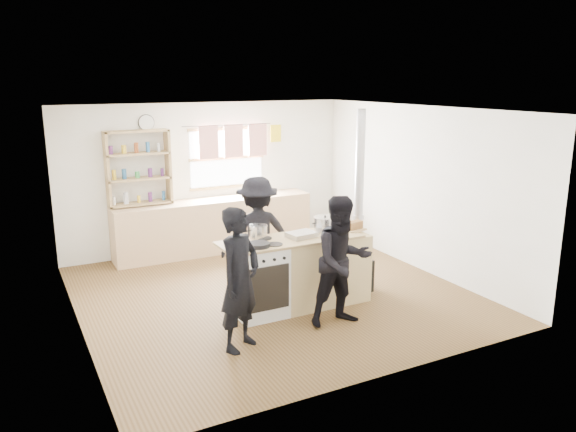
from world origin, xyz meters
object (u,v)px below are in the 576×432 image
object	(u,v)px
person_near_left	(240,279)
person_near_right	(342,261)
thermos	(262,187)
flue_heater	(357,245)
stockpot_counter	(325,224)
bread_board	(354,226)
stockpot_stove	(258,231)
skillet_greens	(259,245)
person_far	(257,234)
cooking_island	(301,272)
roast_tray	(302,234)

from	to	relation	value
person_near_left	person_near_right	xyz separation A→B (m)	(1.32, 0.02, -0.01)
thermos	flue_heater	size ratio (longest dim) A/B	0.11
stockpot_counter	bread_board	size ratio (longest dim) A/B	0.97
stockpot_stove	skillet_greens	bearing A→B (deg)	-113.85
skillet_greens	stockpot_stove	xyz separation A→B (m)	(0.16, 0.36, 0.05)
bread_board	flue_heater	bearing A→B (deg)	43.50
stockpot_stove	person_far	bearing A→B (deg)	66.88
stockpot_counter	person_far	world-z (taller)	person_far
thermos	cooking_island	size ratio (longest dim) A/B	0.14
thermos	bread_board	world-z (taller)	thermos
flue_heater	person_near_right	world-z (taller)	flue_heater
skillet_greens	flue_heater	xyz separation A→B (m)	(1.61, 0.28, -0.30)
bread_board	flue_heater	world-z (taller)	flue_heater
flue_heater	person_near_right	distance (m)	1.15
roast_tray	stockpot_counter	bearing A→B (deg)	10.55
person_near_left	stockpot_stove	bearing A→B (deg)	23.59
person_far	stockpot_counter	bearing A→B (deg)	134.47
flue_heater	person_far	world-z (taller)	flue_heater
person_near_left	skillet_greens	bearing A→B (deg)	17.94
thermos	person_near_left	xyz separation A→B (m)	(-1.88, -3.49, -0.24)
flue_heater	bread_board	bearing A→B (deg)	-136.50
thermos	person_near_right	world-z (taller)	person_near_right
cooking_island	person_near_left	distance (m)	1.39
cooking_island	flue_heater	size ratio (longest dim) A/B	0.79
bread_board	flue_heater	distance (m)	0.40
bread_board	person_near_left	size ratio (longest dim) A/B	0.20
roast_tray	bread_board	bearing A→B (deg)	-2.60
roast_tray	bread_board	distance (m)	0.78
skillet_greens	flue_heater	world-z (taller)	flue_heater
stockpot_stove	roast_tray	bearing A→B (deg)	-24.11
roast_tray	bread_board	xyz separation A→B (m)	(0.77, -0.04, 0.02)
cooking_island	skillet_greens	distance (m)	0.83
cooking_island	thermos	bearing A→B (deg)	74.96
stockpot_counter	bread_board	world-z (taller)	stockpot_counter
roast_tray	person_near_right	bearing A→B (deg)	-76.57
skillet_greens	thermos	bearing A→B (deg)	64.44
cooking_island	bread_board	xyz separation A→B (m)	(0.79, -0.04, 0.51)
roast_tray	person_far	xyz separation A→B (m)	(-0.24, 0.84, -0.17)
person_near_left	person_far	bearing A→B (deg)	27.84
stockpot_counter	person_near_left	world-z (taller)	person_near_left
flue_heater	stockpot_stove	bearing A→B (deg)	176.54
person_near_left	person_far	size ratio (longest dim) A/B	0.99
skillet_greens	bread_board	world-z (taller)	bread_board
person_far	skillet_greens	bearing A→B (deg)	71.77
skillet_greens	person_near_right	xyz separation A→B (m)	(0.83, -0.56, -0.17)
thermos	stockpot_stove	distance (m)	2.83
stockpot_stove	stockpot_counter	xyz separation A→B (m)	(0.89, -0.15, 0.02)
cooking_island	roast_tray	xyz separation A→B (m)	(0.01, -0.00, 0.50)
thermos	person_near_right	bearing A→B (deg)	-99.27
stockpot_stove	thermos	bearing A→B (deg)	64.20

